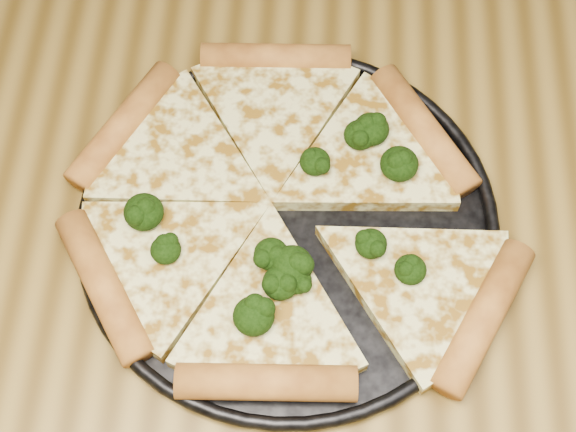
{
  "coord_description": "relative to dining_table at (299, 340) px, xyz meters",
  "views": [
    {
      "loc": [
        0.0,
        -0.24,
        1.38
      ],
      "look_at": [
        -0.01,
        0.07,
        0.77
      ],
      "focal_mm": 52.17,
      "sensor_mm": 36.0,
      "label": 1
    }
  ],
  "objects": [
    {
      "name": "dining_table",
      "position": [
        0.0,
        0.0,
        0.0
      ],
      "size": [
        1.2,
        0.9,
        0.75
      ],
      "color": "brown",
      "rests_on": "ground"
    },
    {
      "name": "pizza",
      "position": [
        -0.02,
        0.08,
        0.11
      ],
      "size": [
        0.39,
        0.33,
        0.03
      ],
      "rotation": [
        0.0,
        0.0,
        0.04
      ],
      "color": "#DCD886",
      "rests_on": "pizza_pan"
    },
    {
      "name": "pizza_pan",
      "position": [
        -0.01,
        0.07,
        0.1
      ],
      "size": [
        0.35,
        0.35,
        0.02
      ],
      "color": "black",
      "rests_on": "dining_table"
    },
    {
      "name": "broccoli_florets",
      "position": [
        -0.0,
        0.06,
        0.12
      ],
      "size": [
        0.24,
        0.2,
        0.03
      ],
      "color": "black",
      "rests_on": "pizza"
    }
  ]
}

